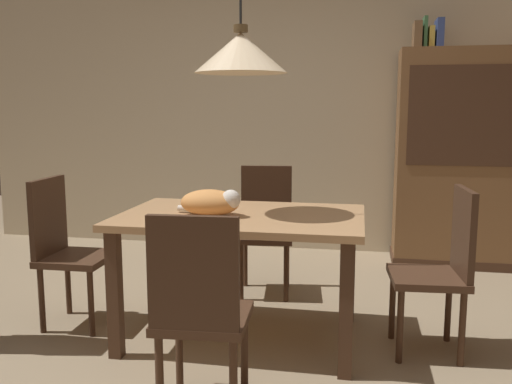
{
  "coord_description": "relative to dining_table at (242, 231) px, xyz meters",
  "views": [
    {
      "loc": [
        0.59,
        -2.62,
        1.36
      ],
      "look_at": [
        -0.03,
        0.63,
        0.85
      ],
      "focal_mm": 38.53,
      "sensor_mm": 36.0,
      "label": 1
    }
  ],
  "objects": [
    {
      "name": "pendant_lamp",
      "position": [
        -0.0,
        0.0,
        1.01
      ],
      "size": [
        0.52,
        0.52,
        1.3
      ],
      "color": "beige"
    },
    {
      "name": "book_yellow_short",
      "position": [
        1.22,
        1.89,
        1.29
      ],
      "size": [
        0.04,
        0.2,
        0.18
      ],
      "primitive_type": "cube",
      "color": "gold",
      "rests_on": "hutch_bookcase"
    },
    {
      "name": "chair_right_side",
      "position": [
        1.13,
        0.01,
        -0.14
      ],
      "size": [
        0.43,
        0.43,
        0.93
      ],
      "color": "#472D1E",
      "rests_on": "ground"
    },
    {
      "name": "book_brown_thick",
      "position": [
        1.11,
        1.89,
        1.31
      ],
      "size": [
        0.06,
        0.24,
        0.22
      ],
      "primitive_type": "cube",
      "color": "brown",
      "rests_on": "hutch_bookcase"
    },
    {
      "name": "chair_near_front",
      "position": [
        0.0,
        -0.88,
        -0.14
      ],
      "size": [
        0.42,
        0.42,
        0.93
      ],
      "color": "#472D1E",
      "rests_on": "ground"
    },
    {
      "name": "back_wall",
      "position": [
        0.08,
        2.22,
        0.8
      ],
      "size": [
        6.4,
        0.1,
        2.9
      ],
      "primitive_type": "cube",
      "color": "beige",
      "rests_on": "ground"
    },
    {
      "name": "dining_table",
      "position": [
        0.0,
        0.0,
        0.0
      ],
      "size": [
        1.4,
        0.9,
        0.75
      ],
      "color": "tan",
      "rests_on": "ground"
    },
    {
      "name": "cat_sleeping",
      "position": [
        -0.15,
        -0.08,
        0.18
      ],
      "size": [
        0.39,
        0.22,
        0.16
      ],
      "color": "#E59951",
      "rests_on": "dining_table"
    },
    {
      "name": "chair_left_side",
      "position": [
        -1.13,
        -0.0,
        -0.14
      ],
      "size": [
        0.41,
        0.41,
        0.93
      ],
      "color": "#472D1E",
      "rests_on": "ground"
    },
    {
      "name": "book_green_slim",
      "position": [
        1.17,
        1.89,
        1.33
      ],
      "size": [
        0.03,
        0.2,
        0.26
      ],
      "primitive_type": "cube",
      "color": "#427A4C",
      "rests_on": "hutch_bookcase"
    },
    {
      "name": "book_blue_wide",
      "position": [
        1.29,
        1.89,
        1.32
      ],
      "size": [
        0.06,
        0.24,
        0.24
      ],
      "primitive_type": "cube",
      "color": "#384C93",
      "rests_on": "hutch_bookcase"
    },
    {
      "name": "hutch_bookcase",
      "position": [
        1.53,
        1.89,
        0.24
      ],
      "size": [
        1.12,
        0.45,
        1.85
      ],
      "color": "brown",
      "rests_on": "ground"
    },
    {
      "name": "chair_far_back",
      "position": [
        -0.01,
        0.88,
        -0.14
      ],
      "size": [
        0.44,
        0.44,
        0.93
      ],
      "color": "#472D1E",
      "rests_on": "ground"
    },
    {
      "name": "ground",
      "position": [
        0.08,
        -0.43,
        -0.65
      ],
      "size": [
        10.0,
        10.0,
        0.0
      ],
      "primitive_type": "plane",
      "color": "#998466"
    }
  ]
}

